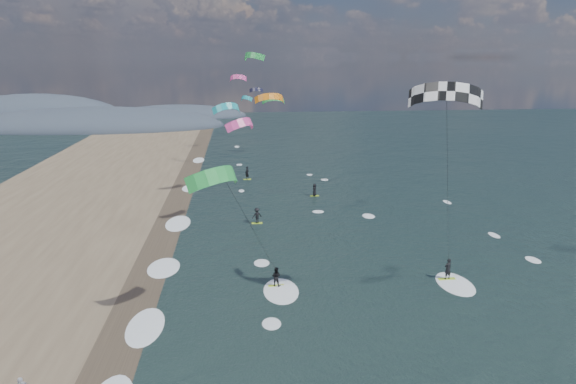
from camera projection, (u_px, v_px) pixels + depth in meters
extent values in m
plane|color=black|center=(329.00, 375.00, 26.05)|extent=(260.00, 260.00, 0.00)
cube|color=#382D23|center=(138.00, 298.00, 34.43)|extent=(3.00, 240.00, 0.00)
ellipsoid|color=#3D4756|center=(36.00, 122.00, 127.56)|extent=(48.00, 20.00, 15.00)
ellipsoid|color=#3D4756|center=(93.00, 128.00, 117.85)|extent=(64.00, 24.00, 10.00)
ellipsoid|color=#3D4756|center=(177.00, 117.00, 138.79)|extent=(40.00, 18.00, 7.00)
cube|color=#B0DC26|center=(447.00, 279.00, 37.26)|extent=(1.36, 0.41, 0.06)
imported|color=black|center=(448.00, 269.00, 37.03)|extent=(0.71, 0.59, 1.68)
ellipsoid|color=white|center=(455.00, 284.00, 36.53)|extent=(2.60, 4.20, 0.12)
cylinder|color=black|center=(448.00, 191.00, 32.03)|extent=(0.02, 0.02, 15.27)
cube|color=#B0DC26|center=(276.00, 286.00, 36.16)|extent=(1.17, 0.36, 0.05)
imported|color=black|center=(276.00, 276.00, 35.95)|extent=(0.89, 0.80, 1.49)
ellipsoid|color=white|center=(281.00, 291.00, 35.43)|extent=(2.60, 4.20, 0.12)
cylinder|color=black|center=(253.00, 229.00, 31.57)|extent=(0.02, 0.02, 11.28)
cube|color=#B0DC26|center=(257.00, 223.00, 49.87)|extent=(1.10, 0.35, 0.05)
imported|color=black|center=(257.00, 215.00, 49.64)|extent=(1.21, 0.96, 1.64)
cube|color=#B0DC26|center=(315.00, 196.00, 59.70)|extent=(1.10, 0.35, 0.05)
imported|color=black|center=(315.00, 190.00, 59.48)|extent=(0.78, 0.90, 1.55)
cube|color=#B0DC26|center=(247.00, 179.00, 67.80)|extent=(1.10, 0.35, 0.05)
imported|color=black|center=(247.00, 173.00, 67.55)|extent=(0.77, 0.78, 1.81)
ellipsoid|color=white|center=(145.00, 327.00, 30.72)|extent=(2.40, 5.40, 0.11)
ellipsoid|color=white|center=(165.00, 268.00, 39.34)|extent=(2.40, 5.40, 0.11)
ellipsoid|color=white|center=(180.00, 223.00, 49.88)|extent=(2.40, 5.40, 0.11)
ellipsoid|color=white|center=(192.00, 188.00, 63.29)|extent=(2.40, 5.40, 0.11)
ellipsoid|color=white|center=(202.00, 160.00, 80.52)|extent=(2.40, 5.40, 0.11)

